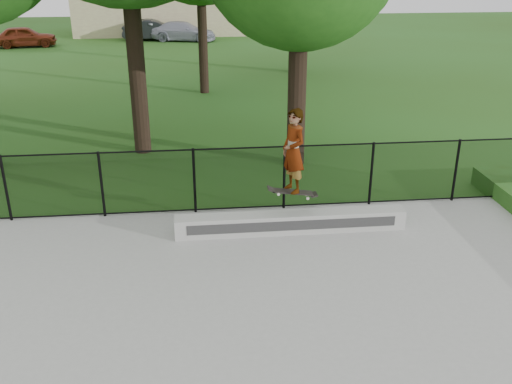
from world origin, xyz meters
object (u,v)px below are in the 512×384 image
Objects in this scene: car_a at (25,36)px; car_b at (153,30)px; grind_ledge at (291,222)px; car_c at (183,31)px; skater_airborne at (293,153)px.

car_b is at bearing -84.71° from car_a.
car_c is at bearing 94.94° from grind_ledge.
grind_ledge is at bearing -165.66° from car_a.
skater_airborne is at bearing -172.24° from car_b.
grind_ledge is 2.60× the size of skater_airborne.
grind_ledge is at bearing -161.79° from car_c.
grind_ledge is 1.55m from skater_airborne.
grind_ledge is at bearing 92.17° from skater_airborne.
car_c is at bearing -90.67° from car_a.
car_a is (-12.22, 27.03, 0.36)m from grind_ledge.
car_c is (9.75, 1.60, -0.02)m from car_a.
car_c is at bearing 94.93° from skater_airborne.
car_b is at bearing 98.71° from grind_ledge.
car_a is 8.04m from car_b.
car_c is (-2.47, 28.63, 0.35)m from grind_ledge.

